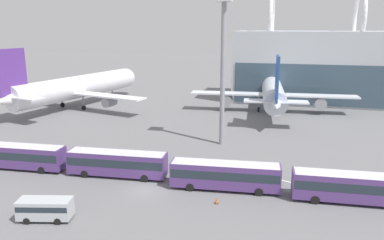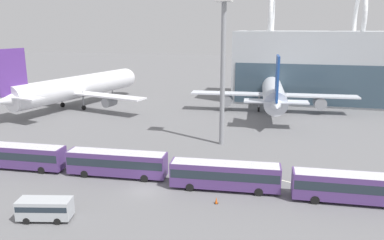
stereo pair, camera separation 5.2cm
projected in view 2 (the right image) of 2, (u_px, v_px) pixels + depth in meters
The scene contains 11 objects.
ground_plane at pixel (146, 190), 45.50m from camera, with size 440.00×440.00×0.00m, color slate.
airliner_at_gate_near at pixel (74, 88), 90.35m from camera, with size 40.70×43.39×15.08m.
airliner_at_gate_far at pixel (273, 91), 86.28m from camera, with size 37.75×41.68×14.10m.
shuttle_bus_0 at pixel (19, 155), 52.00m from camera, with size 13.35×3.36×3.38m.
shuttle_bus_1 at pixel (117, 162), 49.28m from camera, with size 13.36×3.49×3.38m.
shuttle_bus_2 at pixel (225, 174), 45.28m from camera, with size 13.39×3.69×3.38m.
shuttle_bus_3 at pixel (353, 186), 41.87m from camera, with size 13.35×3.36×3.38m.
service_van_foreground at pixel (45, 208), 38.27m from camera, with size 5.72×3.20×2.25m.
floodlight_mast at pixel (223, 61), 59.97m from camera, with size 2.45×2.45×23.67m.
lane_stripe_1 at pixel (321, 190), 45.59m from camera, with size 11.19×0.25×0.01m, color silver.
traffic_cone_0 at pixel (216, 200), 41.99m from camera, with size 0.43×0.43×0.76m.
Camera 2 is at (15.73, -39.40, 19.38)m, focal length 35.00 mm.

